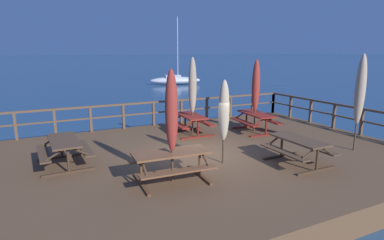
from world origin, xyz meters
name	(u,v)px	position (x,y,z in m)	size (l,w,h in m)	color
ground_plane	(202,174)	(0.00, 0.00, 0.00)	(600.00, 600.00, 0.00)	navy
wooden_deck	(202,164)	(0.00, 0.00, 0.33)	(13.80, 9.44, 0.67)	brown
railing_waterside_far	(153,109)	(0.00, 4.57, 1.39)	(13.60, 0.10, 1.09)	brown
railing_side_right	(348,114)	(6.75, 0.00, 1.39)	(0.10, 9.24, 1.09)	brown
picnic_table_mid_right	(299,146)	(2.14, -2.00, 1.22)	(1.40, 1.78, 0.78)	brown
picnic_table_mid_centre	(256,118)	(3.42, 1.69, 1.22)	(1.54, 1.92, 0.78)	maroon
picnic_table_front_left	(191,120)	(0.85, 2.50, 1.22)	(1.48, 1.71, 0.78)	maroon
picnic_table_back_left	(171,160)	(-1.68, -1.50, 1.23)	(2.02, 1.50, 0.78)	brown
picnic_table_back_right	(64,147)	(-4.02, 0.93, 1.22)	(1.46, 1.89, 0.78)	brown
patio_umbrella_tall_mid_left	(360,90)	(4.80, -1.85, 2.70)	(0.32, 0.32, 3.19)	#4C3828
patio_umbrella_tall_front	(256,86)	(3.39, 1.75, 2.54)	(0.32, 0.32, 2.95)	#4C3828
patio_umbrella_tall_mid_right	(193,86)	(0.89, 2.47, 2.60)	(0.32, 0.32, 3.04)	#4C3828
patio_umbrella_short_back	(172,112)	(-1.68, -1.57, 2.48)	(0.32, 0.32, 2.86)	#4C3828
patio_umbrella_tall_back_right	(224,111)	(0.20, -0.97, 2.24)	(0.32, 0.32, 2.48)	#4C3828
sailboat_distant	(175,80)	(10.43, 26.35, 0.51)	(6.23, 3.12, 7.72)	silver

